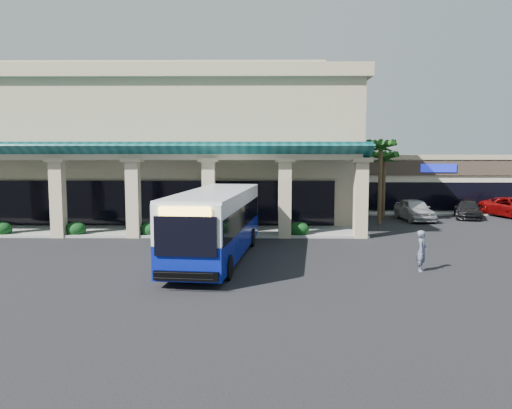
# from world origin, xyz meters

# --- Properties ---
(ground) EXTENTS (110.00, 110.00, 0.00)m
(ground) POSITION_xyz_m (0.00, 0.00, 0.00)
(ground) COLOR black
(main_building) EXTENTS (30.80, 14.80, 11.35)m
(main_building) POSITION_xyz_m (-8.00, 16.00, 5.67)
(main_building) COLOR tan
(main_building) RESTS_ON ground
(arcade) EXTENTS (30.00, 6.20, 5.70)m
(arcade) POSITION_xyz_m (-8.00, 6.80, 2.85)
(arcade) COLOR #0B4445
(arcade) RESTS_ON ground
(strip_mall) EXTENTS (22.50, 12.50, 4.90)m
(strip_mall) POSITION_xyz_m (18.00, 24.00, 2.45)
(strip_mall) COLOR beige
(strip_mall) RESTS_ON ground
(palm_0) EXTENTS (2.40, 2.40, 6.60)m
(palm_0) POSITION_xyz_m (8.50, 11.00, 3.30)
(palm_0) COLOR #133B0F
(palm_0) RESTS_ON ground
(palm_1) EXTENTS (2.40, 2.40, 5.80)m
(palm_1) POSITION_xyz_m (9.50, 14.00, 2.90)
(palm_1) COLOR #133B0F
(palm_1) RESTS_ON ground
(broadleaf_tree) EXTENTS (2.60, 2.60, 4.81)m
(broadleaf_tree) POSITION_xyz_m (7.50, 19.00, 2.41)
(broadleaf_tree) COLOR black
(broadleaf_tree) RESTS_ON ground
(transit_bus) EXTENTS (3.99, 11.88, 3.25)m
(transit_bus) POSITION_xyz_m (-2.01, -1.00, 1.63)
(transit_bus) COLOR #08178F
(transit_bus) RESTS_ON ground
(pedestrian) EXTENTS (0.67, 0.76, 1.75)m
(pedestrian) POSITION_xyz_m (6.93, -3.33, 0.87)
(pedestrian) COLOR slate
(pedestrian) RESTS_ON ground
(car_silver) EXTENTS (2.20, 4.92, 1.64)m
(car_silver) POSITION_xyz_m (11.62, 13.06, 0.82)
(car_silver) COLOR #B7B7B7
(car_silver) RESTS_ON ground
(car_red) EXTENTS (3.27, 5.00, 1.35)m
(car_red) POSITION_xyz_m (16.19, 14.49, 0.67)
(car_red) COLOR black
(car_red) RESTS_ON ground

